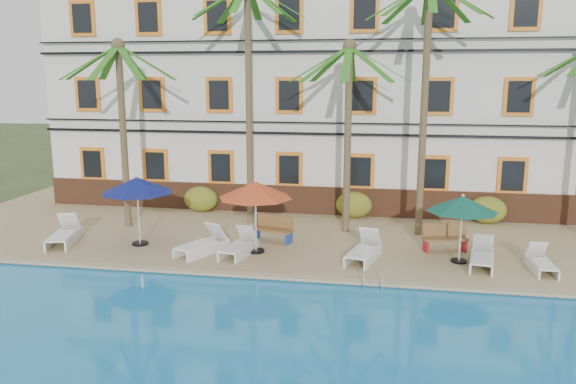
% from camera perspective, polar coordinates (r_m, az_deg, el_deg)
% --- Properties ---
extents(ground, '(100.00, 100.00, 0.00)m').
position_cam_1_polar(ground, '(17.45, 1.12, -8.53)').
color(ground, '#384C23').
rests_on(ground, ground).
extents(pool_deck, '(30.00, 12.00, 0.25)m').
position_cam_1_polar(pool_deck, '(22.13, 3.10, -3.80)').
color(pool_deck, tan).
rests_on(pool_deck, ground).
extents(pool_coping, '(30.00, 0.35, 0.06)m').
position_cam_1_polar(pool_coping, '(16.52, 0.64, -8.68)').
color(pool_coping, tan).
rests_on(pool_coping, pool_deck).
extents(hotel_building, '(25.40, 6.44, 10.22)m').
position_cam_1_polar(hotel_building, '(26.29, 4.55, 10.23)').
color(hotel_building, silver).
rests_on(hotel_building, pool_deck).
extents(palm_a, '(4.33, 4.33, 7.16)m').
position_cam_1_polar(palm_a, '(22.28, -16.54, 8.31)').
color(palm_a, brown).
rests_on(palm_a, pool_deck).
extents(palm_b, '(4.33, 4.33, 9.39)m').
position_cam_1_polar(palm_b, '(21.93, -4.04, 12.04)').
color(palm_b, brown).
rests_on(palm_b, pool_deck).
extents(palm_c, '(4.33, 4.33, 7.09)m').
position_cam_1_polar(palm_c, '(20.73, 6.14, 8.38)').
color(palm_c, brown).
rests_on(palm_c, pool_deck).
extents(palm_d, '(4.33, 4.33, 9.21)m').
position_cam_1_polar(palm_d, '(20.73, 13.82, 11.48)').
color(palm_d, brown).
rests_on(palm_d, pool_deck).
extents(shrub_left, '(1.50, 0.90, 1.10)m').
position_cam_1_polar(shrub_left, '(24.65, -8.83, -0.70)').
color(shrub_left, '#2A5819').
rests_on(shrub_left, pool_deck).
extents(shrub_mid, '(1.50, 0.90, 1.10)m').
position_cam_1_polar(shrub_mid, '(23.41, 6.72, -1.30)').
color(shrub_mid, '#2A5819').
rests_on(shrub_mid, pool_deck).
extents(shrub_right, '(1.50, 0.90, 1.10)m').
position_cam_1_polar(shrub_right, '(23.73, 19.59, -1.73)').
color(shrub_right, '#2A5819').
rests_on(shrub_right, pool_deck).
extents(umbrella_blue, '(2.47, 2.47, 2.47)m').
position_cam_1_polar(umbrella_blue, '(19.89, -15.09, 0.64)').
color(umbrella_blue, black).
rests_on(umbrella_blue, pool_deck).
extents(umbrella_red, '(2.48, 2.48, 2.48)m').
position_cam_1_polar(umbrella_red, '(18.40, -3.33, 0.18)').
color(umbrella_red, black).
rests_on(umbrella_red, pool_deck).
extents(umbrella_green, '(2.20, 2.20, 2.21)m').
position_cam_1_polar(umbrella_green, '(18.22, 17.31, -1.21)').
color(umbrella_green, black).
rests_on(umbrella_green, pool_deck).
extents(lounger_a, '(1.25, 2.19, 0.98)m').
position_cam_1_polar(lounger_a, '(21.30, -21.78, -4.02)').
color(lounger_a, white).
rests_on(lounger_a, pool_deck).
extents(lounger_b, '(1.53, 2.09, 0.94)m').
position_cam_1_polar(lounger_b, '(18.94, -8.63, -5.25)').
color(lounger_b, white).
rests_on(lounger_b, pool_deck).
extents(lounger_c, '(0.99, 1.96, 0.88)m').
position_cam_1_polar(lounger_c, '(18.66, -4.95, -5.47)').
color(lounger_c, white).
rests_on(lounger_c, pool_deck).
extents(lounger_d, '(1.19, 2.12, 0.95)m').
position_cam_1_polar(lounger_d, '(18.21, 7.74, -5.91)').
color(lounger_d, white).
rests_on(lounger_d, pool_deck).
extents(lounger_e, '(1.00, 1.99, 0.90)m').
position_cam_1_polar(lounger_e, '(18.50, 19.11, -6.23)').
color(lounger_e, white).
rests_on(lounger_e, pool_deck).
extents(lounger_f, '(0.64, 1.68, 0.78)m').
position_cam_1_polar(lounger_f, '(18.75, 24.31, -6.52)').
color(lounger_f, white).
rests_on(lounger_f, pool_deck).
extents(bench_left, '(1.57, 0.87, 0.93)m').
position_cam_1_polar(bench_left, '(20.02, -1.47, -3.69)').
color(bench_left, olive).
rests_on(bench_left, pool_deck).
extents(bench_right, '(1.57, 0.84, 0.93)m').
position_cam_1_polar(bench_right, '(19.64, 15.59, -4.44)').
color(bench_right, olive).
rests_on(bench_right, pool_deck).
extents(pool_ladder, '(0.54, 0.74, 0.74)m').
position_cam_1_polar(pool_ladder, '(16.25, 8.64, -9.29)').
color(pool_ladder, silver).
rests_on(pool_ladder, ground).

